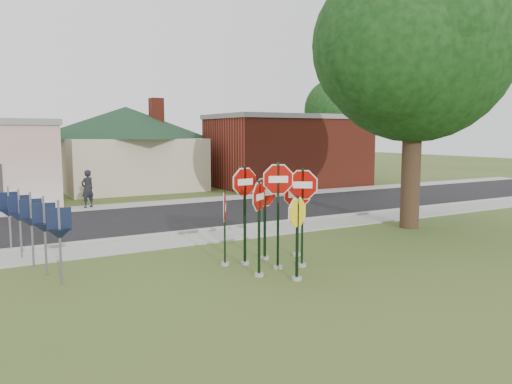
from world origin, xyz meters
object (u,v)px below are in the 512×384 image
stop_sign_center (278,199)px  pedestrian (87,189)px  stop_sign_left (259,216)px  oak_tree (416,43)px  stop_sign_yellow (297,228)px

stop_sign_center → pedestrian: 13.50m
pedestrian → stop_sign_left: bearing=70.9°
stop_sign_center → stop_sign_left: bearing=-154.9°
oak_tree → pedestrian: (-9.50, 10.91, -5.82)m
stop_sign_center → oak_tree: oak_tree is taller
stop_sign_left → oak_tree: size_ratio=0.23×
oak_tree → pedestrian: bearing=131.1°
stop_sign_center → stop_sign_left: 0.93m
stop_sign_yellow → oak_tree: oak_tree is taller
stop_sign_yellow → stop_sign_left: 0.99m
stop_sign_yellow → stop_sign_center: bearing=82.1°
stop_sign_yellow → stop_sign_left: size_ratio=0.87×
stop_sign_center → stop_sign_yellow: 1.24m
stop_sign_center → oak_tree: 9.17m
stop_sign_left → oak_tree: oak_tree is taller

